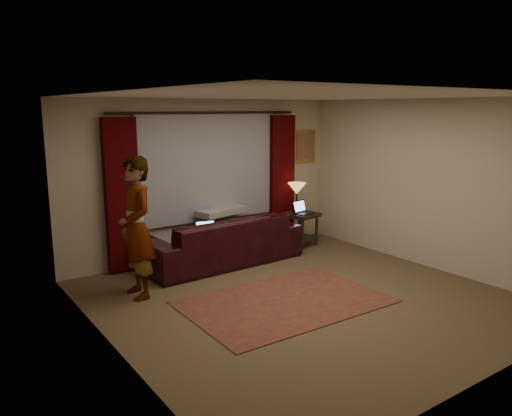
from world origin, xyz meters
The scene contains 20 objects.
floor centered at (0.00, 0.00, -0.01)m, with size 5.00×5.00×0.01m, color brown.
ceiling centered at (0.00, 0.00, 2.60)m, with size 5.00×5.00×0.02m, color silver.
wall_back centered at (0.00, 2.50, 1.30)m, with size 5.00×0.02×2.60m, color #BBB195.
wall_front centered at (0.00, -2.50, 1.30)m, with size 5.00×0.02×2.60m, color #BBB195.
wall_left centered at (-2.50, 0.00, 1.30)m, with size 0.02×5.00×2.60m, color #BBB195.
wall_right centered at (2.50, 0.00, 1.30)m, with size 0.02×5.00×2.60m, color #BBB195.
sheer_curtain centered at (0.00, 2.44, 1.50)m, with size 2.50×0.05×1.80m, color gray.
drape_left centered at (-1.50, 2.39, 1.18)m, with size 0.50×0.14×2.30m, color #350304.
drape_right centered at (1.50, 2.39, 1.18)m, with size 0.50×0.14×2.30m, color #350304.
curtain_rod centered at (0.00, 2.39, 2.38)m, with size 0.04×0.04×3.40m, color black.
picture_frame centered at (2.10, 2.47, 1.75)m, with size 0.50×0.04×0.60m, color gold.
sofa centered at (-0.07, 1.91, 0.52)m, with size 2.60×1.12×1.05m, color black.
throw_blanket centered at (0.12, 2.24, 1.05)m, with size 0.88×0.35×0.10m, color #9A9994.
clothing_pile centered at (0.77, 1.76, 0.62)m, with size 0.46×0.35×0.19m, color brown.
laptop_sofa centered at (-0.43, 1.72, 0.64)m, with size 0.32×0.35×0.23m, color black, non-canonical shape.
area_rug centered at (-0.27, 0.02, 0.01)m, with size 2.54×1.69×0.01m, color brown.
end_table centered at (1.65, 2.00, 0.30)m, with size 0.52×0.52×0.60m, color black.
tiffany_lamp centered at (1.63, 2.11, 0.87)m, with size 0.33×0.33×0.53m, color olive, non-canonical shape.
laptop_table centered at (1.63, 1.89, 0.72)m, with size 0.32×0.35×0.23m, color black, non-canonical shape.
person centered at (-1.72, 1.30, 0.93)m, with size 0.54×0.54×1.86m, color #9A9994.
Camera 1 is at (-4.05, -4.72, 2.45)m, focal length 35.00 mm.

